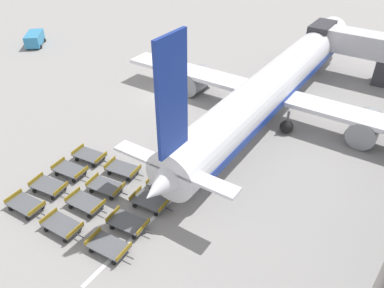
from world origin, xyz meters
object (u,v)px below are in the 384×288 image
object	(u,v)px
baggage_dolly_row_mid_a_col_a	(49,186)
baggage_dolly_row_far_col_a	(90,156)
baggage_dolly_row_mid_a_col_c	(128,223)
baggage_dolly_row_near_col_c	(109,246)
service_van	(35,39)
baggage_dolly_row_mid_b_col_a	(70,170)
baggage_dolly_row_mid_b_col_b	(106,187)
baggage_dolly_row_near_col_a	(26,205)
baggage_dolly_row_mid_a_col_b	(86,203)
baggage_dolly_row_near_col_b	(62,226)
airplane	(276,84)
baggage_dolly_row_far_col_c	(166,184)
baggage_dolly_row_far_col_b	(123,169)
baggage_dolly_row_mid_b_col_c	(150,201)

from	to	relation	value
baggage_dolly_row_mid_a_col_a	baggage_dolly_row_far_col_a	world-z (taller)	same
baggage_dolly_row_mid_a_col_c	baggage_dolly_row_near_col_c	bearing A→B (deg)	-83.93
service_van	baggage_dolly_row_mid_b_col_a	distance (m)	35.07
baggage_dolly_row_near_col_c	baggage_dolly_row_mid_b_col_b	size ratio (longest dim) A/B	0.99
baggage_dolly_row_near_col_a	baggage_dolly_row_mid_b_col_b	world-z (taller)	same
baggage_dolly_row_mid_a_col_b	baggage_dolly_row_near_col_b	bearing A→B (deg)	-84.77
airplane	baggage_dolly_row_near_col_a	size ratio (longest dim) A/B	12.59
baggage_dolly_row_mid_b_col_a	baggage_dolly_row_mid_b_col_b	distance (m)	4.11
baggage_dolly_row_mid_a_col_c	baggage_dolly_row_near_col_a	bearing A→B (deg)	-161.65
baggage_dolly_row_near_col_a	baggage_dolly_row_near_col_c	xyz separation A→B (m)	(8.18, 0.26, 0.00)
baggage_dolly_row_mid_a_col_c	baggage_dolly_row_far_col_a	size ratio (longest dim) A/B	1.00
baggage_dolly_row_near_col_c	baggage_dolly_row_mid_b_col_a	world-z (taller)	same
baggage_dolly_row_far_col_c	baggage_dolly_row_near_col_b	bearing A→B (deg)	-116.43
airplane	baggage_dolly_row_near_col_b	distance (m)	25.55
baggage_dolly_row_mid_b_col_b	baggage_dolly_row_far_col_a	xyz separation A→B (m)	(-4.16, 2.44, 0.00)
baggage_dolly_row_mid_a_col_a	baggage_dolly_row_mid_b_col_a	distance (m)	2.42
airplane	baggage_dolly_row_mid_a_col_a	distance (m)	24.70
service_van	baggage_dolly_row_mid_a_col_a	xyz separation A→B (m)	(28.82, -22.53, -0.59)
airplane	baggage_dolly_row_far_col_b	xyz separation A→B (m)	(-6.99, -17.19, -2.82)
baggage_dolly_row_mid_a_col_c	service_van	bearing A→B (deg)	148.86
baggage_dolly_row_mid_b_col_b	baggage_dolly_row_far_col_c	distance (m)	4.88
airplane	baggage_dolly_row_far_col_a	xyz separation A→B (m)	(-10.85, -17.25, -2.82)
baggage_dolly_row_near_col_c	baggage_dolly_row_mid_b_col_b	world-z (taller)	same
service_van	baggage_dolly_row_far_col_c	size ratio (longest dim) A/B	1.40
airplane	baggage_dolly_row_far_col_b	size ratio (longest dim) A/B	12.41
baggage_dolly_row_near_col_b	baggage_dolly_row_mid_b_col_a	xyz separation A→B (m)	(-4.32, 4.89, 0.00)
baggage_dolly_row_near_col_a	baggage_dolly_row_far_col_b	world-z (taller)	same
airplane	baggage_dolly_row_mid_b_col_b	size ratio (longest dim) A/B	12.41
baggage_dolly_row_mid_a_col_a	baggage_dolly_row_far_col_b	bearing A→B (deg)	52.88
baggage_dolly_row_mid_a_col_b	baggage_dolly_row_mid_b_col_c	bearing A→B (deg)	33.21
airplane	baggage_dolly_row_near_col_b	size ratio (longest dim) A/B	12.63
baggage_dolly_row_near_col_b	baggage_dolly_row_mid_b_col_a	distance (m)	6.52
baggage_dolly_row_near_col_b	baggage_dolly_row_near_col_c	size ratio (longest dim) A/B	0.99
service_van	baggage_dolly_row_mid_b_col_c	size ratio (longest dim) A/B	1.41
baggage_dolly_row_near_col_a	baggage_dolly_row_near_col_b	world-z (taller)	same
baggage_dolly_row_mid_a_col_b	baggage_dolly_row_mid_b_col_b	xyz separation A→B (m)	(0.03, 2.25, 0.00)
baggage_dolly_row_mid_a_col_a	baggage_dolly_row_mid_a_col_c	bearing A→B (deg)	1.51
baggage_dolly_row_mid_b_col_a	baggage_dolly_row_far_col_a	bearing A→B (deg)	91.23
baggage_dolly_row_near_col_c	baggage_dolly_row_mid_a_col_a	bearing A→B (deg)	165.54
airplane	baggage_dolly_row_near_col_c	size ratio (longest dim) A/B	12.54
baggage_dolly_row_mid_a_col_c	baggage_dolly_row_mid_b_col_b	size ratio (longest dim) A/B	0.99
baggage_dolly_row_far_col_c	baggage_dolly_row_far_col_b	bearing A→B (deg)	-176.34
baggage_dolly_row_near_col_c	baggage_dolly_row_mid_b_col_a	distance (m)	9.62
baggage_dolly_row_near_col_a	baggage_dolly_row_mid_b_col_c	xyz separation A→B (m)	(7.94, 5.27, 0.00)
airplane	baggage_dolly_row_mid_a_col_b	distance (m)	23.12
baggage_dolly_row_near_col_b	baggage_dolly_row_mid_a_col_a	bearing A→B (deg)	149.68
baggage_dolly_row_mid_b_col_a	baggage_dolly_row_far_col_b	distance (m)	4.54
baggage_dolly_row_near_col_a	baggage_dolly_row_mid_a_col_c	xyz separation A→B (m)	(7.93, 2.63, 0.00)
baggage_dolly_row_mid_a_col_c	baggage_dolly_row_far_col_c	distance (m)	4.96
baggage_dolly_row_mid_a_col_c	baggage_dolly_row_far_col_b	world-z (taller)	same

